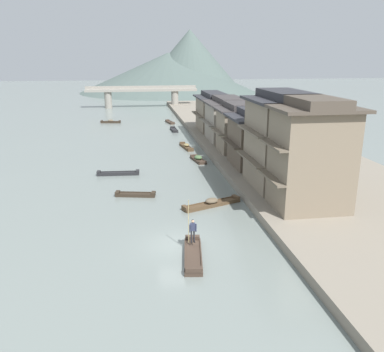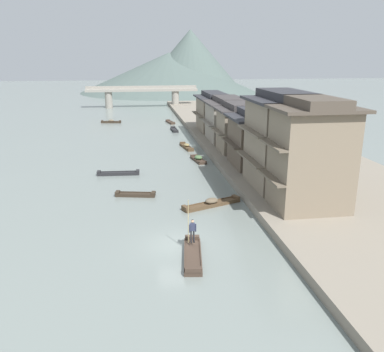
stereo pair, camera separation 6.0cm
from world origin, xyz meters
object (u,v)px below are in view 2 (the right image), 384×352
Objects in this scene: boat_midriver_drifting at (118,173)px; boat_moored_second at (174,130)px; house_waterfront_second at (283,140)px; house_waterfront_tall at (259,139)px; boat_foreground_poled at (193,256)px; house_waterfront_far at (229,119)px; boat_upstream_distant at (111,122)px; boat_moored_third at (198,159)px; boat_crossing_west at (170,122)px; house_waterfront_end at (214,112)px; boat_moored_nearest at (212,203)px; stone_bridge at (142,93)px; house_waterfront_narrow at (239,128)px; boatman_person at (192,228)px; boat_moored_far at (135,195)px; boat_midriver_upstream at (187,147)px; house_waterfront_nearest at (311,155)px.

boat_moored_second is at bearing 71.14° from boat_midriver_drifting.
house_waterfront_second reaches higher than house_waterfront_tall.
house_waterfront_far is (10.23, 33.37, 3.52)m from boat_foreground_poled.
boat_upstream_distant is at bearing 93.76° from boat_midriver_drifting.
boat_moored_third reaches higher than boat_moored_second.
boat_crossing_west is (0.11, 8.53, -0.01)m from boat_moored_second.
house_waterfront_far is 0.93× the size of house_waterfront_end.
boat_moored_nearest reaches higher than boat_moored_second.
house_waterfront_end is 0.30× the size of stone_bridge.
house_waterfront_second reaches higher than boat_midriver_drifting.
boat_midriver_drifting is at bearing 152.45° from house_waterfront_second.
boat_crossing_west is 0.61× the size of house_waterfront_narrow.
boat_crossing_west is at bearing 86.13° from boatman_person.
stone_bridge is at bearing 103.41° from house_waterfront_far.
boat_midriver_upstream is (7.36, 19.31, 0.08)m from boat_moored_far.
boat_upstream_distant is (-4.13, 43.50, 0.08)m from boat_moored_far.
house_waterfront_end reaches higher than boat_moored_nearest.
house_waterfront_tall is at bearing -90.18° from house_waterfront_far.
boat_midriver_drifting is 0.55× the size of house_waterfront_end.
house_waterfront_narrow is (13.27, 13.50, 3.57)m from boat_moored_far.
boat_moored_far is at bearing -76.47° from boat_midriver_drifting.
boat_moored_third is 8.64m from house_waterfront_tall.
stone_bridge reaches higher than boat_moored_second.
boat_midriver_upstream is (-0.47, 7.41, -0.04)m from boat_moored_third.
boat_foreground_poled is 0.55× the size of house_waterfront_second.
boat_moored_third is 33.78m from boat_upstream_distant.
house_waterfront_nearest reaches higher than boat_moored_far.
boat_midriver_upstream is at bearing -120.57° from house_waterfront_end.
house_waterfront_second reaches higher than house_waterfront_narrow.
boat_midriver_drifting is at bearing 104.77° from boat_foreground_poled.
boat_moored_third reaches higher than boat_midriver_upstream.
house_waterfront_end is at bearing 65.68° from boat_moored_far.
house_waterfront_far is (15.45, 13.59, 3.54)m from boat_midriver_drifting.
boat_midriver_upstream is 27.24m from house_waterfront_nearest.
boat_crossing_west is at bearing 97.56° from house_waterfront_nearest.
boatman_person reaches higher than boat_moored_second.
boat_upstream_distant reaches higher than boat_foreground_poled.
boat_upstream_distant is at bearing 140.40° from house_waterfront_end.
house_waterfront_end reaches higher than boat_midriver_drifting.
boat_crossing_west is 29.01m from house_waterfront_narrow.
boat_crossing_west is 22.07m from house_waterfront_far.
boat_moored_nearest is 0.62× the size of house_waterfront_second.
boat_upstream_distant is (-2.38, 36.24, 0.07)m from boat_midriver_drifting.
house_waterfront_end is (-0.43, 35.95, -1.32)m from house_waterfront_nearest.
boat_midriver_drifting is at bearing 127.30° from boat_moored_nearest.
boat_moored_third is 20.12m from house_waterfront_nearest.
house_waterfront_narrow reaches higher than boat_upstream_distant.
boat_moored_second is 8.53m from boat_crossing_west.
boat_upstream_distant is 34.86m from house_waterfront_narrow.
house_waterfront_end reaches higher than boat_crossing_west.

